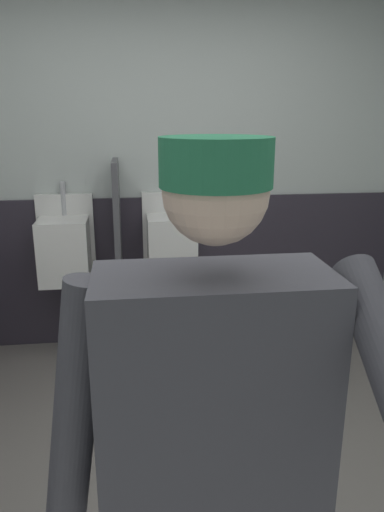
% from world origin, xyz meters
% --- Properties ---
extents(wall_back, '(4.19, 0.12, 2.67)m').
position_xyz_m(wall_back, '(0.00, 1.87, 1.33)').
color(wall_back, silver).
rests_on(wall_back, ground_plane).
extents(wainscot_band_back, '(3.59, 0.03, 1.11)m').
position_xyz_m(wainscot_band_back, '(0.00, 1.79, 0.55)').
color(wainscot_band_back, '#2D2833').
rests_on(wainscot_band_back, ground_plane).
extents(urinal_left, '(0.40, 0.34, 1.24)m').
position_xyz_m(urinal_left, '(-0.70, 1.65, 0.78)').
color(urinal_left, white).
rests_on(urinal_left, ground_plane).
extents(urinal_middle, '(0.40, 0.34, 1.24)m').
position_xyz_m(urinal_middle, '(0.05, 1.65, 0.78)').
color(urinal_middle, white).
rests_on(urinal_middle, ground_plane).
extents(privacy_divider_panel, '(0.04, 0.40, 0.90)m').
position_xyz_m(privacy_divider_panel, '(-0.32, 1.58, 0.95)').
color(privacy_divider_panel, '#4C4C51').
extents(person, '(0.71, 0.60, 1.66)m').
position_xyz_m(person, '(-0.06, -0.81, 0.98)').
color(person, '#2D3342').
rests_on(person, ground_plane).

